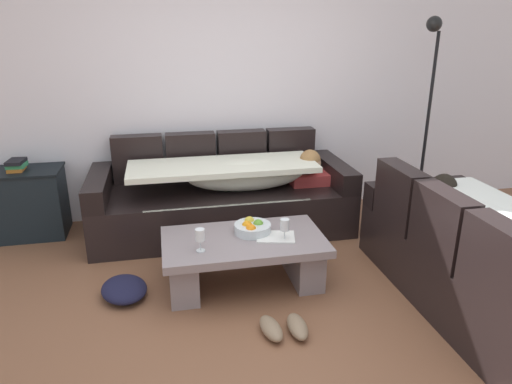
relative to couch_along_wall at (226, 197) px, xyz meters
name	(u,v)px	position (x,y,z in m)	size (l,w,h in m)	color
ground_plane	(276,326)	(0.08, -1.62, -0.33)	(14.00, 14.00, 0.00)	brown
back_wall	(225,81)	(0.08, 0.53, 1.02)	(9.00, 0.10, 2.70)	silver
couch_along_wall	(226,197)	(0.00, 0.00, 0.00)	(2.39, 0.92, 0.88)	black
couch_near_window	(481,261)	(1.53, -1.65, 0.01)	(0.92, 2.03, 0.88)	black
coffee_table	(244,255)	(-0.02, -1.04, -0.09)	(1.20, 0.68, 0.38)	gray
fruit_bowl	(252,228)	(0.06, -0.96, 0.09)	(0.28, 0.28, 0.10)	silver
wine_glass_near_left	(200,236)	(-0.35, -1.19, 0.17)	(0.07, 0.07, 0.17)	silver
wine_glass_near_right	(285,226)	(0.27, -1.14, 0.17)	(0.07, 0.07, 0.17)	silver
open_magazine	(276,237)	(0.21, -1.08, 0.06)	(0.28, 0.21, 0.01)	white
side_cabinet	(24,203)	(-1.85, 0.23, -0.01)	(0.72, 0.44, 0.64)	black
book_stack_on_cabinet	(16,165)	(-1.86, 0.23, 0.36)	(0.16, 0.21, 0.10)	#B76623
floor_lamp	(427,107)	(1.98, -0.03, 0.79)	(0.33, 0.31, 1.95)	black
pair_of_shoes	(284,327)	(0.12, -1.71, -0.28)	(0.31, 0.29, 0.09)	#8C7259
crumpled_garment	(124,289)	(-0.91, -1.05, -0.27)	(0.40, 0.32, 0.12)	#191933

